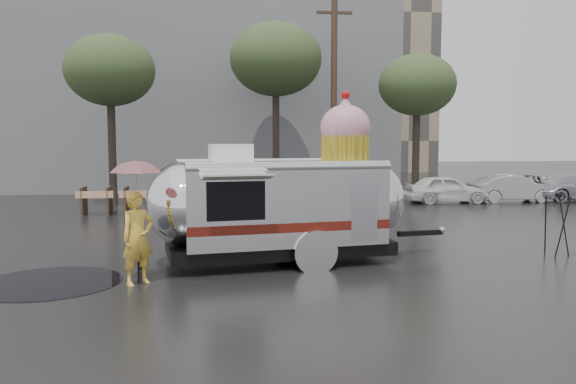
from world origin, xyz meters
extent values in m
plane|color=black|center=(0.00, 0.00, 0.00)|extent=(120.00, 120.00, 0.00)
cylinder|color=black|center=(-5.84, -0.12, 0.01)|extent=(2.67, 2.67, 0.01)
cylinder|color=black|center=(-2.70, 4.72, 0.01)|extent=(3.03, 3.03, 0.01)
cylinder|color=black|center=(-2.65, 4.78, 0.01)|extent=(1.26, 1.26, 0.01)
cube|color=slate|center=(-4.00, 24.00, 6.50)|extent=(22.00, 12.00, 13.00)
cylinder|color=#473323|center=(2.50, 14.00, 4.50)|extent=(0.28, 0.28, 9.00)
cube|color=#473323|center=(2.50, 14.00, 8.30)|extent=(1.60, 0.12, 0.12)
cylinder|color=#382D26|center=(-7.00, 13.00, 2.93)|extent=(0.32, 0.32, 5.85)
ellipsoid|color=#2F4222|center=(-7.00, 13.00, 5.52)|extent=(3.64, 3.64, 2.86)
cylinder|color=#382D26|center=(0.00, 15.00, 3.38)|extent=(0.32, 0.32, 6.75)
ellipsoid|color=#2F4222|center=(0.00, 15.00, 6.38)|extent=(4.20, 4.20, 3.30)
cylinder|color=#382D26|center=(6.00, 13.00, 2.70)|extent=(0.32, 0.32, 5.40)
ellipsoid|color=#2F4222|center=(6.00, 13.00, 5.10)|extent=(3.36, 3.36, 2.64)
cube|color=#473323|center=(-7.50, 10.00, 0.50)|extent=(0.08, 0.80, 1.00)
cube|color=#473323|center=(-6.60, 10.00, 0.50)|extent=(0.08, 0.80, 1.00)
cube|color=#E5590C|center=(-7.05, 9.62, 0.75)|extent=(1.30, 0.04, 0.25)
cube|color=#473323|center=(-6.00, 10.00, 0.50)|extent=(0.08, 0.80, 1.00)
cube|color=#473323|center=(-5.10, 10.00, 0.50)|extent=(0.08, 0.80, 1.00)
cube|color=#E5590C|center=(-5.55, 9.62, 0.75)|extent=(1.30, 0.04, 0.25)
cube|color=#473323|center=(-4.50, 10.00, 0.50)|extent=(0.08, 0.80, 1.00)
cube|color=#473323|center=(-3.60, 10.00, 0.50)|extent=(0.08, 0.80, 1.00)
cube|color=#E5590C|center=(-4.05, 9.62, 0.75)|extent=(1.30, 0.04, 0.25)
imported|color=silver|center=(7.00, 12.00, 0.70)|extent=(4.00, 1.80, 1.40)
imported|color=#B2B2B7|center=(10.00, 12.00, 0.70)|extent=(4.00, 1.80, 1.40)
imported|color=#B2B2B7|center=(13.00, 12.00, 0.72)|extent=(4.20, 1.80, 1.44)
cube|color=silver|center=(-1.36, 1.20, 1.34)|extent=(4.50, 2.81, 1.73)
ellipsoid|color=silver|center=(0.72, 1.52, 1.34)|extent=(1.75, 2.40, 1.73)
ellipsoid|color=silver|center=(-3.45, 0.89, 1.34)|extent=(1.75, 2.40, 1.73)
cube|color=black|center=(-1.36, 1.20, 0.34)|extent=(5.03, 2.61, 0.29)
cylinder|color=black|center=(-0.74, 0.30, 0.34)|extent=(0.70, 0.31, 0.67)
cylinder|color=black|center=(-1.04, 2.25, 0.34)|extent=(0.70, 0.31, 0.67)
cylinder|color=silver|center=(-0.72, 0.17, 0.38)|extent=(0.92, 0.23, 0.92)
cube|color=black|center=(2.05, 1.72, 0.48)|extent=(1.15, 0.29, 0.12)
sphere|color=silver|center=(2.62, 1.81, 0.53)|extent=(0.17, 0.17, 0.15)
cylinder|color=black|center=(-4.30, 0.76, 0.24)|extent=(0.11, 0.11, 0.48)
cube|color=#56150D|center=(-1.20, 0.12, 0.91)|extent=(4.18, 0.66, 0.19)
cube|color=#56150D|center=(-1.53, 2.29, 0.91)|extent=(4.18, 0.66, 0.19)
cube|color=black|center=(-2.33, -0.07, 1.49)|extent=(1.14, 0.20, 0.77)
cube|color=#BAB5AE|center=(-2.30, -0.30, 1.97)|extent=(1.40, 0.67, 0.14)
cube|color=silver|center=(0.32, 0.33, 1.20)|extent=(0.57, 0.12, 1.25)
cube|color=white|center=(-2.41, 1.04, 2.40)|extent=(0.95, 0.75, 0.36)
cylinder|color=gold|center=(0.15, 1.43, 2.49)|extent=(1.14, 1.14, 0.58)
ellipsoid|color=#D1909A|center=(0.15, 1.43, 2.95)|extent=(1.27, 1.27, 1.00)
cone|color=#D1909A|center=(0.15, 1.43, 3.45)|extent=(0.55, 0.55, 0.38)
sphere|color=red|center=(0.15, 1.43, 3.66)|extent=(0.22, 0.22, 0.19)
imported|color=yellow|center=(-4.16, -0.44, 0.86)|extent=(0.75, 0.71, 1.73)
imported|color=#C98188|center=(-4.16, -0.44, 1.94)|extent=(1.14, 1.14, 0.77)
cylinder|color=black|center=(-4.16, -0.44, 0.83)|extent=(0.02, 0.02, 1.65)
cylinder|color=black|center=(5.26, 1.07, 0.69)|extent=(0.15, 0.30, 1.41)
cylinder|color=black|center=(4.84, 1.12, 0.69)|extent=(0.21, 0.27, 1.41)
cylinder|color=black|center=(5.01, 0.73, 0.69)|extent=(0.32, 0.07, 1.41)
cube|color=black|center=(5.04, 0.97, 1.41)|extent=(0.15, 0.14, 0.10)
camera|label=1|loc=(-2.67, -10.89, 2.64)|focal=35.00mm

